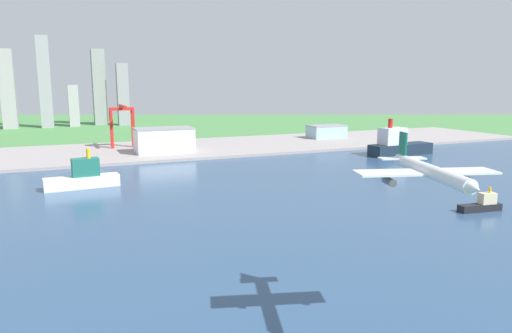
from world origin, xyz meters
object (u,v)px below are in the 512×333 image
object	(u,v)px
cargo_ship	(398,145)
port_crane_red	(122,117)
warehouse_main	(164,140)
tugboat_small	(482,204)
warehouse_annex	(326,131)
ferry_boat	(83,177)
airplane_landing	(429,172)

from	to	relation	value
cargo_ship	port_crane_red	world-z (taller)	port_crane_red
port_crane_red	warehouse_main	bearing A→B (deg)	-56.48
tugboat_small	warehouse_annex	distance (m)	314.65
ferry_boat	warehouse_annex	size ratio (longest dim) A/B	1.07
tugboat_small	warehouse_main	world-z (taller)	warehouse_main
airplane_landing	warehouse_main	world-z (taller)	airplane_landing
airplane_landing	ferry_boat	bearing A→B (deg)	106.78
tugboat_small	port_crane_red	bearing A→B (deg)	114.54
ferry_boat	port_crane_red	size ratio (longest dim) A/B	1.08
airplane_landing	tugboat_small	xyz separation A→B (m)	(119.45, 84.70, -41.12)
ferry_boat	tugboat_small	size ratio (longest dim) A/B	1.91
warehouse_main	cargo_ship	bearing A→B (deg)	-24.31
port_crane_red	warehouse_annex	xyz separation A→B (m)	(232.43, -6.68, -22.78)
airplane_landing	port_crane_red	xyz separation A→B (m)	(-20.94, 392.20, -11.91)
tugboat_small	warehouse_annex	world-z (taller)	warehouse_annex
airplane_landing	tugboat_small	bearing A→B (deg)	35.34
ferry_boat	warehouse_annex	xyz separation A→B (m)	(279.31, 160.56, 3.04)
airplane_landing	warehouse_main	xyz separation A→B (m)	(10.09, 345.35, -30.80)
ferry_boat	cargo_ship	xyz separation A→B (m)	(276.13, 30.86, 2.53)
ferry_boat	tugboat_small	bearing A→B (deg)	-36.83
tugboat_small	cargo_ship	distance (m)	192.91
ferry_boat	warehouse_main	xyz separation A→B (m)	(77.91, 120.40, 6.93)
ferry_boat	airplane_landing	bearing A→B (deg)	-73.22
airplane_landing	ferry_boat	distance (m)	237.97
airplane_landing	warehouse_annex	world-z (taller)	airplane_landing
airplane_landing	warehouse_main	bearing A→B (deg)	88.33
tugboat_small	warehouse_main	distance (m)	282.86
cargo_ship	warehouse_main	distance (m)	217.55
airplane_landing	warehouse_annex	xyz separation A→B (m)	(211.49, 385.52, -34.69)
cargo_ship	port_crane_red	size ratio (longest dim) A/B	1.53
cargo_ship	warehouse_annex	world-z (taller)	cargo_ship
port_crane_red	warehouse_main	distance (m)	59.28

